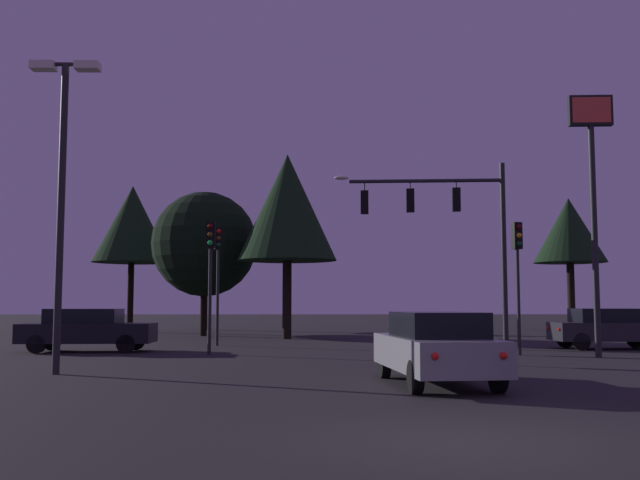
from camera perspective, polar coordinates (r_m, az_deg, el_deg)
ground_plane at (r=33.50m, az=2.33°, el=-8.01°), size 168.00×168.00×0.00m
traffic_signal_mast_arm at (r=27.57m, az=10.27°, el=1.65°), size 6.48×0.73×7.03m
traffic_light_corner_left at (r=29.52m, az=-8.13°, el=-1.77°), size 0.35×0.38×4.82m
traffic_light_corner_right at (r=24.77m, az=15.49°, el=-1.61°), size 0.35×0.38×4.42m
traffic_light_median at (r=24.51m, az=-8.74°, el=-1.60°), size 0.30×0.35×4.48m
car_nearside_lane at (r=15.35m, az=9.24°, el=-8.39°), size 2.20×4.68×1.52m
car_crossing_left at (r=29.17m, az=21.95°, el=-6.51°), size 4.22×1.95×1.52m
car_crossing_right at (r=26.91m, az=-18.08°, el=-6.77°), size 4.72×2.01×1.52m
parking_lot_lamp_post at (r=18.79m, az=-19.88°, el=5.07°), size 1.70×0.36×7.71m
store_sign_illuminated at (r=24.94m, az=20.89°, el=5.39°), size 1.41×0.35×8.49m
tree_behind_sign at (r=35.24m, az=-2.62°, el=2.60°), size 4.86×4.86×9.09m
tree_left_far at (r=38.73m, az=-9.20°, el=-0.33°), size 5.61×5.61×7.69m
tree_center_horizon at (r=47.53m, az=-9.16°, el=-0.42°), size 3.34×3.34×7.43m
tree_right_cluster at (r=50.08m, az=19.25°, el=0.69°), size 4.72×4.72×8.71m
tree_lot_edge at (r=45.10m, az=-14.75°, el=1.21°), size 4.73×4.73×8.91m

